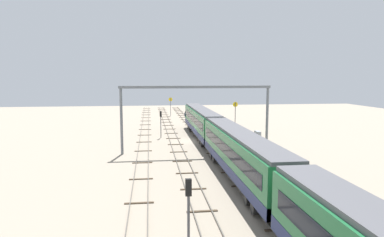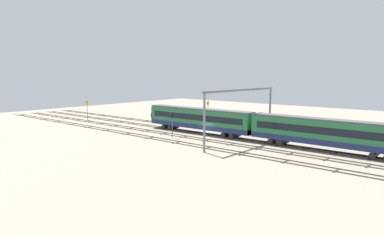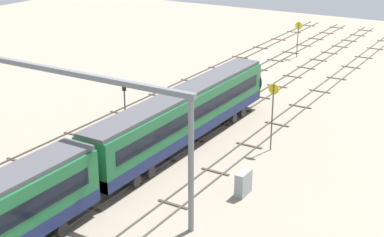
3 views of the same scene
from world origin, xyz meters
TOP-DOWN VIEW (x-y plane):
  - ground_plane at (0.00, 0.00)m, footprint 141.45×141.45m
  - track_near_foreground at (0.00, -7.26)m, footprint 125.45×2.40m
  - track_with_train at (0.00, -2.42)m, footprint 125.45×2.40m
  - track_middle at (0.00, 2.42)m, footprint 125.45×2.40m
  - track_second_far at (0.00, 7.26)m, footprint 125.45×2.40m
  - overhead_gantry at (-8.09, 0.01)m, footprint 0.40×20.63m
  - speed_sign_near_foreground at (37.17, 0.68)m, footprint 0.14×1.03m
  - speed_sign_mid_trackside at (6.21, -9.13)m, footprint 0.14×0.90m
  - signal_light_trackside_approach at (3.88, 4.43)m, footprint 0.31×0.32m
  - relay_cabinet at (-2.10, -10.68)m, footprint 1.57×0.66m

SIDE VIEW (x-z plane):
  - ground_plane at x=0.00m, z-range 0.00..0.00m
  - track_with_train at x=0.00m, z-range -0.01..0.15m
  - track_middle at x=0.00m, z-range -0.01..0.15m
  - track_near_foreground at x=0.00m, z-range -0.01..0.15m
  - track_second_far at x=0.00m, z-range -0.01..0.15m
  - relay_cabinet at x=-2.10m, z-range 0.00..1.77m
  - signal_light_trackside_approach at x=3.88m, z-range 0.70..5.22m
  - speed_sign_near_foreground at x=37.17m, z-range 0.83..5.72m
  - speed_sign_mid_trackside at x=6.21m, z-range 0.81..6.63m
  - overhead_gantry at x=-8.09m, z-range 2.38..11.49m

